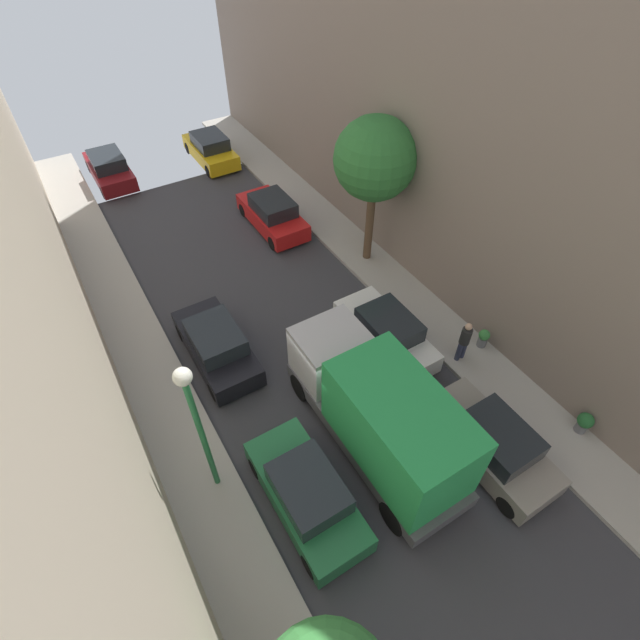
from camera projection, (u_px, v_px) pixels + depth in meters
name	position (u px, v px, depth m)	size (l,w,h in m)	color
ground	(334.00, 393.00, 16.22)	(32.00, 32.00, 0.00)	#38383D
sidewalk_left	(193.00, 463.00, 14.35)	(2.00, 44.00, 0.15)	#A8A399
sidewalk_right	(447.00, 334.00, 17.97)	(2.00, 44.00, 0.15)	#A8A399
parked_car_left_1	(307.00, 493.00, 13.03)	(1.78, 4.20, 1.57)	#1E6638
parked_car_left_2	(217.00, 345.00, 16.74)	(1.78, 4.20, 1.57)	black
parked_car_left_3	(109.00, 169.00, 25.33)	(1.78, 4.20, 1.57)	maroon
parked_car_right_1	(492.00, 443.00, 14.08)	(1.78, 4.20, 1.57)	gray
parked_car_right_2	(386.00, 333.00, 17.15)	(1.78, 4.20, 1.57)	white
parked_car_right_3	(273.00, 214.00, 22.38)	(1.78, 4.20, 1.57)	red
parked_car_right_4	(211.00, 149.00, 26.85)	(1.78, 4.20, 1.57)	gold
delivery_truck	(379.00, 413.00, 13.56)	(2.26, 6.60, 3.38)	#4C4C51
pedestrian	(464.00, 340.00, 16.42)	(0.40, 0.36, 1.72)	#2D334C
street_tree_1	(375.00, 160.00, 17.83)	(3.15, 3.15, 6.15)	brown
potted_plant_0	(585.00, 422.00, 14.73)	(0.49, 0.49, 0.78)	slate
potted_plant_2	(483.00, 338.00, 17.21)	(0.40, 0.40, 0.75)	slate
lamp_post	(195.00, 416.00, 11.41)	(0.44, 0.44, 5.15)	#26723F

